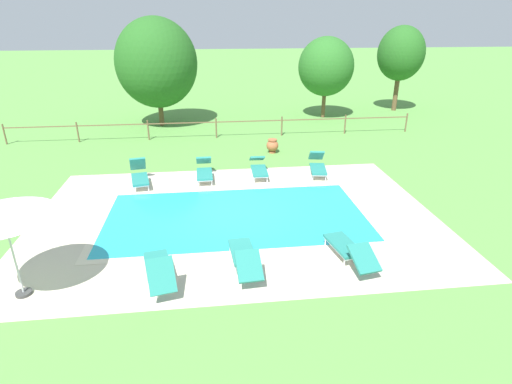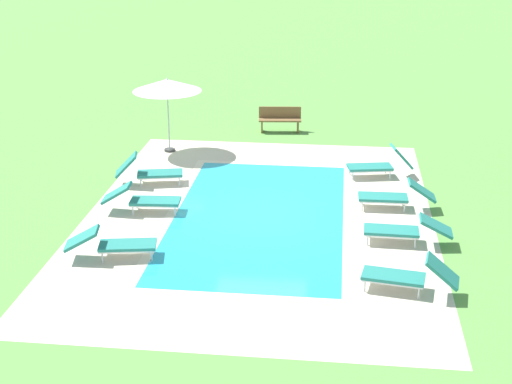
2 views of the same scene
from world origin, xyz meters
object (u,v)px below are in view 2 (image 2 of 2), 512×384
at_px(sun_lounger_south_mid, 144,199).
at_px(sun_lounger_south_far, 394,196).
at_px(patio_umbrella_open_foreground, 167,86).
at_px(sun_lounger_south_near_corner, 407,275).
at_px(sun_lounger_north_far, 404,230).
at_px(wooden_bench_lawn_side, 280,119).
at_px(sun_lounger_north_end, 114,244).
at_px(sun_lounger_north_mid, 150,171).
at_px(sun_lounger_north_near_steps, 379,164).

xyz_separation_m(sun_lounger_south_mid, sun_lounger_south_far, (-0.99, 6.53, 0.00)).
bearing_deg(patio_umbrella_open_foreground, sun_lounger_south_near_corner, 38.54).
distance_m(sun_lounger_north_far, sun_lounger_south_mid, 6.76).
bearing_deg(sun_lounger_south_near_corner, wooden_bench_lawn_side, -162.47).
xyz_separation_m(sun_lounger_north_end, sun_lounger_south_near_corner, (0.87, 6.53, 0.02)).
bearing_deg(sun_lounger_south_far, wooden_bench_lawn_side, -152.32).
distance_m(sun_lounger_north_mid, patio_umbrella_open_foreground, 3.59).
bearing_deg(sun_lounger_south_near_corner, sun_lounger_north_end, -97.60).
relative_size(sun_lounger_north_near_steps, sun_lounger_north_end, 0.93).
distance_m(sun_lounger_north_near_steps, sun_lounger_north_far, 4.70).
bearing_deg(patio_umbrella_open_foreground, wooden_bench_lawn_side, 128.64).
height_order(sun_lounger_south_near_corner, sun_lounger_south_far, sun_lounger_south_near_corner).
relative_size(sun_lounger_south_near_corner, patio_umbrella_open_foreground, 0.84).
xyz_separation_m(sun_lounger_north_near_steps, sun_lounger_north_mid, (1.37, -6.58, -0.00)).
height_order(sun_lounger_north_mid, sun_lounger_north_far, sun_lounger_north_mid).
height_order(sun_lounger_north_far, wooden_bench_lawn_side, wooden_bench_lawn_side).
xyz_separation_m(sun_lounger_north_near_steps, wooden_bench_lawn_side, (-4.44, -3.32, 0.08)).
relative_size(sun_lounger_north_far, sun_lounger_south_far, 1.03).
xyz_separation_m(sun_lounger_north_mid, sun_lounger_south_near_corner, (5.74, 6.91, -0.01)).
distance_m(sun_lounger_north_end, sun_lounger_south_near_corner, 6.59).
relative_size(sun_lounger_north_near_steps, sun_lounger_north_mid, 0.99).
height_order(sun_lounger_north_near_steps, patio_umbrella_open_foreground, patio_umbrella_open_foreground).
bearing_deg(patio_umbrella_open_foreground, sun_lounger_south_mid, 5.41).
height_order(sun_lounger_south_near_corner, wooden_bench_lawn_side, wooden_bench_lawn_side).
height_order(sun_lounger_north_end, sun_lounger_south_far, sun_lounger_south_far).
bearing_deg(sun_lounger_north_end, wooden_bench_lawn_side, 164.92).
xyz_separation_m(sun_lounger_north_far, sun_lounger_south_far, (-2.20, -0.12, 0.01)).
height_order(sun_lounger_north_mid, patio_umbrella_open_foreground, patio_umbrella_open_foreground).
xyz_separation_m(sun_lounger_north_far, sun_lounger_north_end, (1.56, -6.63, 0.00)).
relative_size(sun_lounger_north_mid, sun_lounger_north_far, 0.96).
bearing_deg(sun_lounger_north_end, sun_lounger_north_far, 103.26).
bearing_deg(sun_lounger_south_mid, sun_lounger_north_far, 79.71).
bearing_deg(sun_lounger_south_far, sun_lounger_south_mid, -81.38).
height_order(sun_lounger_south_mid, wooden_bench_lawn_side, wooden_bench_lawn_side).
xyz_separation_m(sun_lounger_north_mid, sun_lounger_south_far, (1.11, 6.89, -0.02)).
bearing_deg(wooden_bench_lawn_side, sun_lounger_south_mid, -20.13).
bearing_deg(sun_lounger_north_end, sun_lounger_south_far, 120.00).
xyz_separation_m(sun_lounger_south_mid, patio_umbrella_open_foreground, (-5.20, -0.49, 1.83)).
bearing_deg(sun_lounger_south_near_corner, sun_lounger_north_near_steps, -177.38).
bearing_deg(sun_lounger_north_near_steps, sun_lounger_south_far, 7.09).
height_order(sun_lounger_south_far, wooden_bench_lawn_side, wooden_bench_lawn_side).
distance_m(sun_lounger_north_near_steps, sun_lounger_south_far, 2.50).
height_order(patio_umbrella_open_foreground, wooden_bench_lawn_side, patio_umbrella_open_foreground).
distance_m(sun_lounger_north_near_steps, wooden_bench_lawn_side, 5.55).
xyz_separation_m(sun_lounger_north_mid, sun_lounger_north_far, (3.31, 7.01, -0.03)).
bearing_deg(sun_lounger_south_far, sun_lounger_north_near_steps, -172.91).
bearing_deg(sun_lounger_north_far, sun_lounger_south_far, -176.99).
bearing_deg(sun_lounger_north_far, sun_lounger_south_near_corner, -2.33).
xyz_separation_m(sun_lounger_south_far, patio_umbrella_open_foreground, (-4.21, -7.03, 1.82)).
relative_size(sun_lounger_south_near_corner, sun_lounger_south_far, 1.01).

